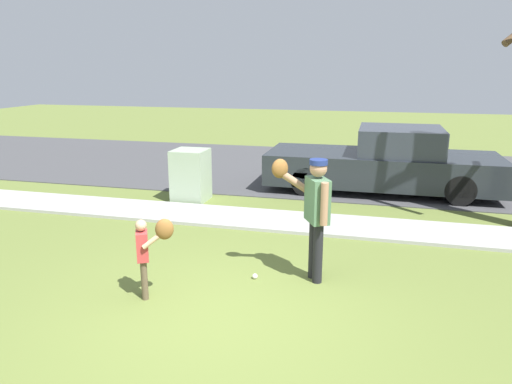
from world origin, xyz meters
TOP-DOWN VIEW (x-y plane):
  - ground_plane at (0.00, 3.50)m, footprint 48.00×48.00m
  - sidewalk_strip at (0.00, 3.60)m, footprint 36.00×1.20m
  - road_surface at (0.00, 8.60)m, footprint 36.00×6.80m
  - person_adult at (0.91, 1.29)m, footprint 0.83×0.53m
  - person_child at (-0.96, 0.25)m, footprint 0.56×0.33m
  - baseball at (0.16, 1.11)m, footprint 0.07×0.07m
  - utility_cabinet at (-2.17, 4.64)m, footprint 0.71×0.72m
  - parked_pickup_dark at (1.88, 6.47)m, footprint 5.20×1.95m

SIDE VIEW (x-z plane):
  - ground_plane at x=0.00m, z-range 0.00..0.00m
  - road_surface at x=0.00m, z-range 0.00..0.02m
  - sidewalk_strip at x=0.00m, z-range 0.00..0.06m
  - baseball at x=0.16m, z-range 0.00..0.07m
  - utility_cabinet at x=-2.17m, z-range 0.00..1.11m
  - parked_pickup_dark at x=1.88m, z-range -0.06..1.41m
  - person_child at x=-0.96m, z-range 0.16..1.22m
  - person_adult at x=0.91m, z-range 0.21..1.88m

